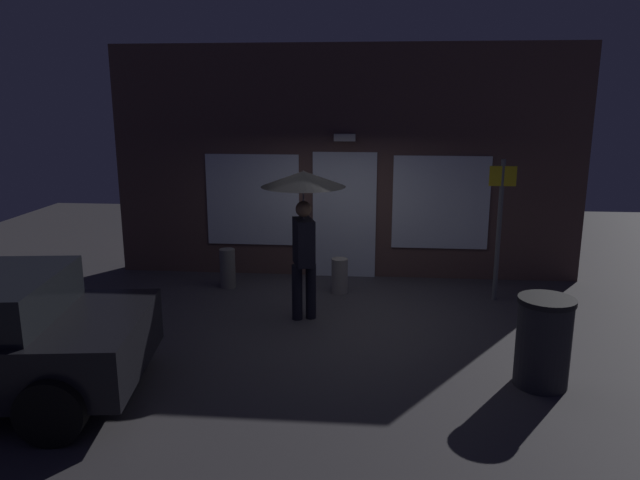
{
  "coord_description": "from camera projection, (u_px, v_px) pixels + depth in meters",
  "views": [
    {
      "loc": [
        0.5,
        -8.08,
        3.1
      ],
      "look_at": [
        -0.23,
        0.01,
        1.17
      ],
      "focal_mm": 33.66,
      "sensor_mm": 36.0,
      "label": 1
    }
  ],
  "objects": [
    {
      "name": "trash_bin",
      "position": [
        543.0,
        342.0,
        6.54
      ],
      "size": [
        0.61,
        0.61,
        1.01
      ],
      "color": "#2D2D33",
      "rests_on": "ground"
    },
    {
      "name": "building_facade",
      "position": [
        345.0,
        164.0,
        10.4
      ],
      "size": [
        8.09,
        0.48,
        3.99
      ],
      "color": "brown",
      "rests_on": "ground"
    },
    {
      "name": "sidewalk_bollard_2",
      "position": [
        228.0,
        268.0,
        9.98
      ],
      "size": [
        0.26,
        0.26,
        0.66
      ],
      "primitive_type": "cylinder",
      "color": "slate",
      "rests_on": "ground"
    },
    {
      "name": "street_sign_post",
      "position": [
        499.0,
        222.0,
        9.14
      ],
      "size": [
        0.4,
        0.07,
        2.21
      ],
      "color": "#595B60",
      "rests_on": "ground"
    },
    {
      "name": "sidewalk_bollard",
      "position": [
        340.0,
        276.0,
        9.72
      ],
      "size": [
        0.26,
        0.26,
        0.57
      ],
      "primitive_type": "cylinder",
      "color": "#9E998E",
      "rests_on": "ground"
    },
    {
      "name": "person_with_umbrella",
      "position": [
        303.0,
        202.0,
        8.24
      ],
      "size": [
        1.17,
        1.17,
        2.13
      ],
      "rotation": [
        0.0,
        0.0,
        -1.26
      ],
      "color": "black",
      "rests_on": "ground"
    },
    {
      "name": "ground_plane",
      "position": [
        336.0,
        320.0,
        8.59
      ],
      "size": [
        18.0,
        18.0,
        0.0
      ],
      "primitive_type": "plane",
      "color": "#423F44"
    }
  ]
}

